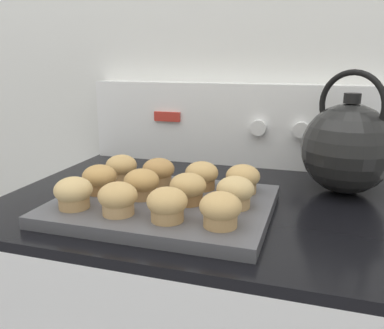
% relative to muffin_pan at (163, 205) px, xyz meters
% --- Properties ---
extents(wall_back, '(8.00, 0.05, 2.40)m').
position_rel_muffin_pan_xyz_m(wall_back, '(0.05, 0.44, 0.28)').
color(wall_back, silver).
rests_on(wall_back, ground_plane).
extents(control_panel, '(0.78, 0.07, 0.21)m').
position_rel_muffin_pan_xyz_m(control_panel, '(0.05, 0.39, 0.10)').
color(control_panel, white).
rests_on(control_panel, stove_range).
extents(muffin_pan, '(0.40, 0.31, 0.02)m').
position_rel_muffin_pan_xyz_m(muffin_pan, '(0.00, 0.00, 0.00)').
color(muffin_pan, '#4C4C51').
rests_on(muffin_pan, stove_range).
extents(muffin_r0_c0, '(0.07, 0.07, 0.06)m').
position_rel_muffin_pan_xyz_m(muffin_r0_c0, '(-0.13, -0.09, 0.04)').
color(muffin_r0_c0, tan).
rests_on(muffin_r0_c0, muffin_pan).
extents(muffin_r0_c1, '(0.07, 0.07, 0.06)m').
position_rel_muffin_pan_xyz_m(muffin_r0_c1, '(-0.05, -0.09, 0.04)').
color(muffin_r0_c1, tan).
rests_on(muffin_r0_c1, muffin_pan).
extents(muffin_r0_c2, '(0.07, 0.07, 0.06)m').
position_rel_muffin_pan_xyz_m(muffin_r0_c2, '(0.04, -0.09, 0.04)').
color(muffin_r0_c2, tan).
rests_on(muffin_r0_c2, muffin_pan).
extents(muffin_r0_c3, '(0.07, 0.07, 0.06)m').
position_rel_muffin_pan_xyz_m(muffin_r0_c3, '(0.13, -0.09, 0.04)').
color(muffin_r0_c3, tan).
rests_on(muffin_r0_c3, muffin_pan).
extents(muffin_r1_c0, '(0.07, 0.07, 0.06)m').
position_rel_muffin_pan_xyz_m(muffin_r1_c0, '(-0.13, 0.00, 0.04)').
color(muffin_r1_c0, olive).
rests_on(muffin_r1_c0, muffin_pan).
extents(muffin_r1_c1, '(0.07, 0.07, 0.06)m').
position_rel_muffin_pan_xyz_m(muffin_r1_c1, '(-0.04, -0.00, 0.04)').
color(muffin_r1_c1, '#A37A4C').
rests_on(muffin_r1_c1, muffin_pan).
extents(muffin_r1_c2, '(0.07, 0.07, 0.06)m').
position_rel_muffin_pan_xyz_m(muffin_r1_c2, '(0.05, -0.00, 0.04)').
color(muffin_r1_c2, olive).
rests_on(muffin_r1_c2, muffin_pan).
extents(muffin_r1_c3, '(0.07, 0.07, 0.06)m').
position_rel_muffin_pan_xyz_m(muffin_r1_c3, '(0.13, 0.00, 0.04)').
color(muffin_r1_c3, tan).
rests_on(muffin_r1_c3, muffin_pan).
extents(muffin_r2_c0, '(0.07, 0.07, 0.06)m').
position_rel_muffin_pan_xyz_m(muffin_r2_c0, '(-0.13, 0.09, 0.04)').
color(muffin_r2_c0, tan).
rests_on(muffin_r2_c0, muffin_pan).
extents(muffin_r2_c1, '(0.07, 0.07, 0.06)m').
position_rel_muffin_pan_xyz_m(muffin_r2_c1, '(-0.04, 0.09, 0.04)').
color(muffin_r2_c1, '#A37A4C').
rests_on(muffin_r2_c1, muffin_pan).
extents(muffin_r2_c2, '(0.07, 0.07, 0.06)m').
position_rel_muffin_pan_xyz_m(muffin_r2_c2, '(0.05, 0.09, 0.04)').
color(muffin_r2_c2, olive).
rests_on(muffin_r2_c2, muffin_pan).
extents(muffin_r2_c3, '(0.07, 0.07, 0.06)m').
position_rel_muffin_pan_xyz_m(muffin_r2_c3, '(0.13, 0.09, 0.04)').
color(muffin_r2_c3, tan).
rests_on(muffin_r2_c3, muffin_pan).
extents(tea_kettle, '(0.22, 0.19, 0.26)m').
position_rel_muffin_pan_xyz_m(tea_kettle, '(0.33, 0.22, 0.09)').
color(tea_kettle, black).
rests_on(tea_kettle, stove_range).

